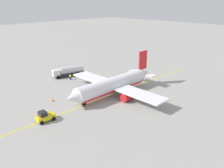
{
  "coord_description": "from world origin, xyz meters",
  "views": [
    {
      "loc": [
        39.35,
        39.26,
        23.07
      ],
      "look_at": [
        0.0,
        0.0,
        3.0
      ],
      "focal_mm": 37.61,
      "sensor_mm": 36.0,
      "label": 1
    }
  ],
  "objects_px": {
    "fuel_tanker": "(69,71)",
    "airplane": "(113,85)",
    "safety_cone_nose": "(53,100)",
    "refueling_worker": "(70,77)",
    "pushback_tug": "(45,116)"
  },
  "relations": [
    {
      "from": "fuel_tanker",
      "to": "airplane",
      "type": "bearing_deg",
      "value": 87.28
    },
    {
      "from": "safety_cone_nose",
      "to": "refueling_worker",
      "type": "bearing_deg",
      "value": -140.39
    },
    {
      "from": "fuel_tanker",
      "to": "refueling_worker",
      "type": "bearing_deg",
      "value": 61.84
    },
    {
      "from": "airplane",
      "to": "fuel_tanker",
      "type": "xyz_separation_m",
      "value": [
        -1.0,
        -20.94,
        -0.92
      ]
    },
    {
      "from": "fuel_tanker",
      "to": "pushback_tug",
      "type": "distance_m",
      "value": 29.47
    },
    {
      "from": "fuel_tanker",
      "to": "safety_cone_nose",
      "type": "distance_m",
      "value": 19.8
    },
    {
      "from": "refueling_worker",
      "to": "safety_cone_nose",
      "type": "xyz_separation_m",
      "value": [
        12.62,
        10.44,
        -0.47
      ]
    },
    {
      "from": "fuel_tanker",
      "to": "pushback_tug",
      "type": "bearing_deg",
      "value": 45.47
    },
    {
      "from": "refueling_worker",
      "to": "fuel_tanker",
      "type": "bearing_deg",
      "value": -118.16
    },
    {
      "from": "safety_cone_nose",
      "to": "fuel_tanker",
      "type": "bearing_deg",
      "value": -136.44
    },
    {
      "from": "pushback_tug",
      "to": "safety_cone_nose",
      "type": "xyz_separation_m",
      "value": [
        -6.35,
        -7.39,
        -0.66
      ]
    },
    {
      "from": "pushback_tug",
      "to": "safety_cone_nose",
      "type": "bearing_deg",
      "value": -130.66
    },
    {
      "from": "refueling_worker",
      "to": "safety_cone_nose",
      "type": "height_order",
      "value": "refueling_worker"
    },
    {
      "from": "airplane",
      "to": "fuel_tanker",
      "type": "bearing_deg",
      "value": -92.72
    },
    {
      "from": "safety_cone_nose",
      "to": "pushback_tug",
      "type": "bearing_deg",
      "value": 49.34
    }
  ]
}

